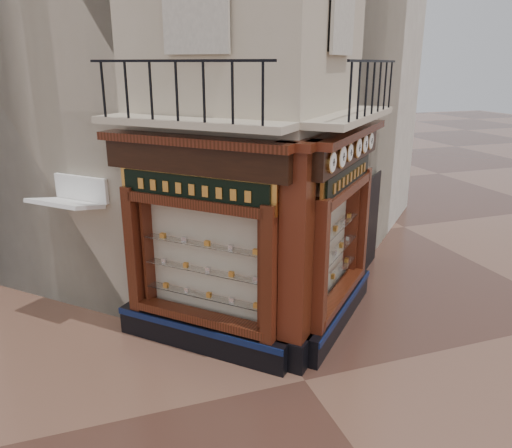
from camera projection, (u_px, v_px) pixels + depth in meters
name	position (u px, v px, depth m)	size (l,w,h in m)	color
ground	(305.00, 380.00, 8.44)	(80.00, 80.00, 0.00)	#462A20
main_building	(207.00, 25.00, 12.13)	(8.00, 8.00, 12.00)	#C2B097
neighbour_left	(99.00, 49.00, 13.74)	(8.00, 8.00, 11.00)	beige
neighbour_right	(267.00, 50.00, 15.28)	(8.00, 8.00, 11.00)	beige
shopfront_left	(199.00, 250.00, 8.80)	(2.86, 2.86, 3.98)	black
shopfront_right	(340.00, 233.00, 9.68)	(2.86, 2.86, 3.98)	black
corner_pilaster	(296.00, 263.00, 8.29)	(0.85, 0.85, 3.98)	black
balcony	(276.00, 119.00, 8.48)	(5.94, 2.97, 1.03)	#C2B097
clock_a	(332.00, 162.00, 7.90)	(0.29, 0.29, 0.36)	#BF8C3F
clock_b	(342.00, 157.00, 8.37)	(0.32, 0.32, 0.40)	#BF8C3F
clock_c	(349.00, 152.00, 8.76)	(0.27, 0.27, 0.33)	#BF8C3F
clock_d	(358.00, 148.00, 9.26)	(0.31, 0.31, 0.39)	#BF8C3F
clock_e	(365.00, 144.00, 9.69)	(0.30, 0.30, 0.38)	#BF8C3F
clock_f	(370.00, 141.00, 10.08)	(0.29, 0.29, 0.36)	#BF8C3F
awning	(79.00, 322.00, 10.36)	(1.32, 0.79, 0.08)	white
signboard_left	(194.00, 189.00, 8.39)	(2.21, 2.21, 0.59)	gold
signboard_right	(348.00, 177.00, 9.30)	(2.11, 2.11, 0.56)	gold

